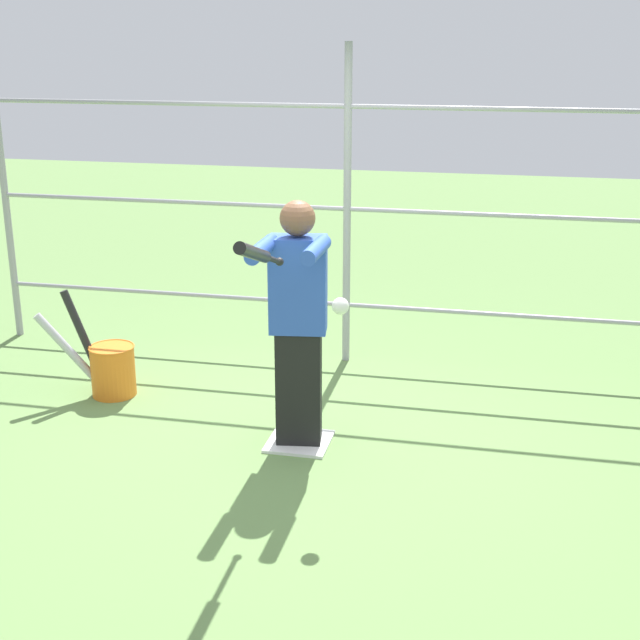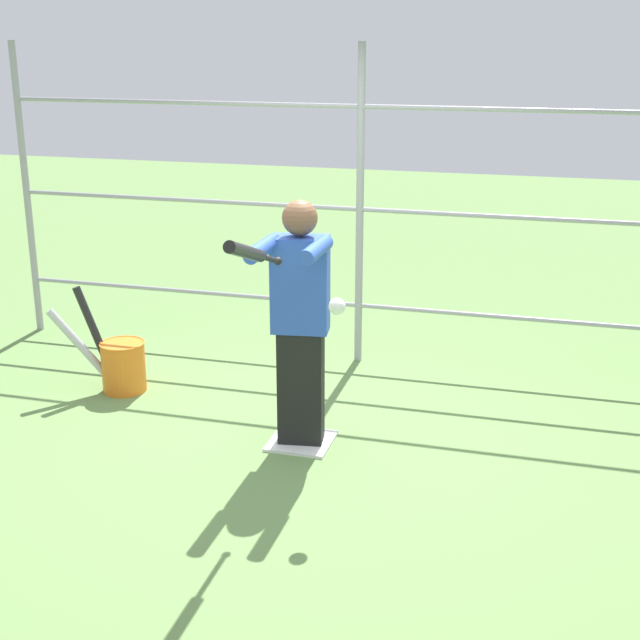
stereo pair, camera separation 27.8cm
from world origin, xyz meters
name	(u,v)px [view 2 (the right image)]	position (x,y,z in m)	size (l,w,h in m)	color
ground_plane	(301,442)	(0.00, 0.00, 0.00)	(24.00, 24.00, 0.00)	#608447
home_plate	(301,441)	(0.00, 0.00, 0.01)	(0.40, 0.40, 0.02)	white
fence_backstop	(360,209)	(0.00, -1.60, 1.25)	(5.97, 0.06, 2.50)	#939399
batter	(300,317)	(0.00, 0.02, 0.87)	(0.41, 0.58, 1.60)	black
baseball_bat_swinging	(250,253)	(-0.01, 0.91, 1.49)	(0.08, 0.81, 0.32)	black
softball_in_flight	(337,306)	(-0.37, 0.51, 1.12)	(0.10, 0.10, 0.10)	white
bat_bucket	(120,363)	(1.56, -0.49, 0.21)	(0.68, 0.37, 0.80)	orange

